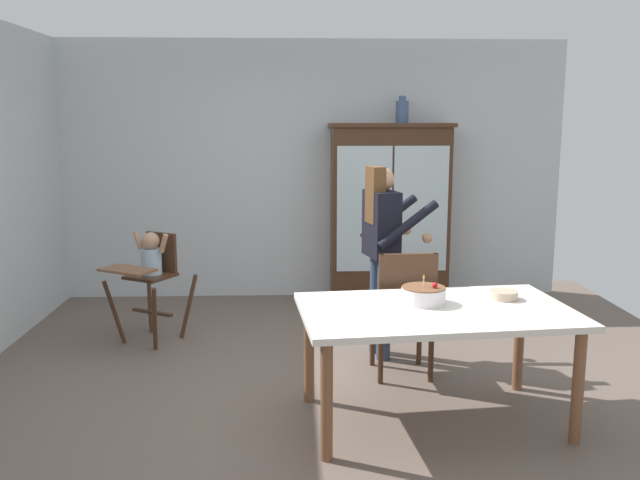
# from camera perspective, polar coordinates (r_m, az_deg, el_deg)

# --- Properties ---
(ground_plane) EXTENTS (6.24, 6.24, 0.00)m
(ground_plane) POSITION_cam_1_polar(r_m,az_deg,el_deg) (4.92, 0.18, -12.44)
(ground_plane) COLOR #66564C
(wall_back) EXTENTS (5.32, 0.06, 2.70)m
(wall_back) POSITION_cam_1_polar(r_m,az_deg,el_deg) (7.19, -0.75, 5.88)
(wall_back) COLOR silver
(wall_back) RESTS_ON ground_plane
(china_cabinet) EXTENTS (1.26, 0.48, 1.85)m
(china_cabinet) POSITION_cam_1_polar(r_m,az_deg,el_deg) (7.04, 5.87, 2.30)
(china_cabinet) COLOR #422819
(china_cabinet) RESTS_ON ground_plane
(ceramic_vase) EXTENTS (0.13, 0.13, 0.27)m
(ceramic_vase) POSITION_cam_1_polar(r_m,az_deg,el_deg) (6.99, 6.95, 10.75)
(ceramic_vase) COLOR #3D567F
(ceramic_vase) RESTS_ON china_cabinet
(high_chair_with_toddler) EXTENTS (0.78, 0.84, 0.95)m
(high_chair_with_toddler) POSITION_cam_1_polar(r_m,az_deg,el_deg) (5.92, -14.11, -2.19)
(high_chair_with_toddler) COLOR #422819
(high_chair_with_toddler) RESTS_ON ground_plane
(adult_person) EXTENTS (0.59, 0.57, 1.53)m
(adult_person) POSITION_cam_1_polar(r_m,az_deg,el_deg) (5.33, 5.27, 0.18)
(adult_person) COLOR #33425B
(adult_person) RESTS_ON ground_plane
(dining_table) EXTENTS (1.75, 1.15, 0.74)m
(dining_table) POSITION_cam_1_polar(r_m,az_deg,el_deg) (4.28, 9.73, -6.76)
(dining_table) COLOR silver
(dining_table) RESTS_ON ground_plane
(birthday_cake) EXTENTS (0.28, 0.28, 0.19)m
(birthday_cake) POSITION_cam_1_polar(r_m,az_deg,el_deg) (4.33, 8.72, -4.61)
(birthday_cake) COLOR white
(birthday_cake) RESTS_ON dining_table
(serving_bowl) EXTENTS (0.18, 0.18, 0.05)m
(serving_bowl) POSITION_cam_1_polar(r_m,az_deg,el_deg) (4.55, 15.25, -4.49)
(serving_bowl) COLOR #C6AD93
(serving_bowl) RESTS_ON dining_table
(dining_chair_far_side) EXTENTS (0.46, 0.46, 0.96)m
(dining_chair_far_side) POSITION_cam_1_polar(r_m,az_deg,el_deg) (4.96, 7.15, -5.52)
(dining_chair_far_side) COLOR #422819
(dining_chair_far_side) RESTS_ON ground_plane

